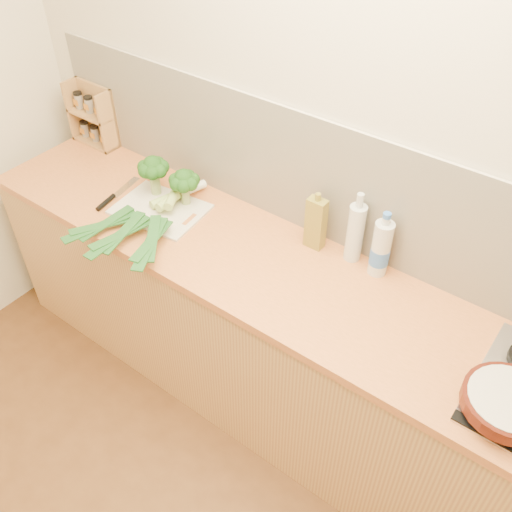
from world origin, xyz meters
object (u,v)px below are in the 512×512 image
at_px(chopping_board, 160,209).
at_px(skillet, 509,402).
at_px(chefs_knife, 111,199).
at_px(spice_rack, 94,118).

bearing_deg(chopping_board, skillet, -10.78).
distance_m(chefs_knife, spice_rack, 0.57).
relative_size(skillet, spice_rack, 1.24).
height_order(skillet, spice_rack, spice_rack).
distance_m(chopping_board, skillet, 1.62).
height_order(chopping_board, skillet, skillet).
relative_size(chefs_knife, spice_rack, 0.95).
xyz_separation_m(skillet, spice_rack, (-2.31, 0.37, 0.08)).
height_order(chopping_board, chefs_knife, chefs_knife).
bearing_deg(chefs_knife, skillet, -11.71).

